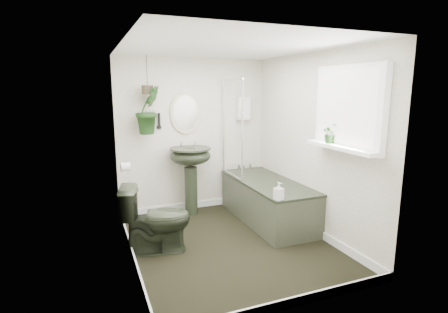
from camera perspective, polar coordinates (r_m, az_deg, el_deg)
name	(u,v)px	position (r m, az deg, el deg)	size (l,w,h in m)	color
floor	(229,244)	(4.40, 0.75, -14.05)	(2.30, 2.80, 0.02)	black
ceiling	(229,46)	(4.01, 0.83, 17.57)	(2.30, 2.80, 0.02)	white
wall_back	(193,136)	(5.36, -5.01, 3.43)	(2.30, 0.02, 2.30)	white
wall_front	(297,179)	(2.82, 11.85, -3.59)	(2.30, 0.02, 2.30)	white
wall_left	(126,157)	(3.76, -15.76, -0.15)	(0.02, 2.80, 2.30)	white
wall_right	(312,145)	(4.61, 14.24, 1.91)	(0.02, 2.80, 2.30)	white
skirting	(229,239)	(4.37, 0.75, -13.34)	(2.30, 2.80, 0.10)	white
bathtub	(267,201)	(5.03, 7.06, -7.17)	(0.72, 1.72, 0.58)	black
bath_screen	(233,129)	(5.11, 1.41, 4.57)	(0.04, 0.72, 1.40)	silver
shower_box	(243,108)	(5.54, 3.15, 7.85)	(0.20, 0.10, 0.35)	white
oval_mirror	(186,113)	(5.25, -6.28, 7.09)	(0.46, 0.03, 0.62)	beige
wall_sconce	(159,121)	(5.16, -10.53, 5.79)	(0.04, 0.04, 0.22)	black
toilet_roll_holder	(125,167)	(4.50, -15.81, -1.63)	(0.11, 0.11, 0.11)	white
window_recess	(349,108)	(3.97, 19.70, 7.47)	(0.08, 1.00, 0.90)	white
window_sill	(341,147)	(3.97, 18.56, 1.42)	(0.18, 1.00, 0.04)	white
window_blinds	(345,108)	(3.94, 19.21, 7.48)	(0.01, 0.86, 0.76)	white
toilet	(156,219)	(4.12, -11.04, -9.94)	(0.44, 0.77, 0.79)	black
pedestal_sink	(191,181)	(5.21, -5.42, -4.00)	(0.60, 0.51, 1.02)	black
sill_plant	(331,133)	(4.11, 17.03, 3.67)	(0.20, 0.17, 0.22)	black
hanging_plant	(148,110)	(4.97, -12.25, 7.46)	(0.37, 0.30, 0.67)	black
soap_bottle	(279,191)	(4.12, 8.93, -5.60)	(0.09, 0.09, 0.21)	black
hanging_pot	(148,90)	(4.97, -12.37, 10.60)	(0.16, 0.16, 0.12)	#392F23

